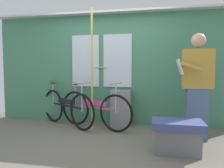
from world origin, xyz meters
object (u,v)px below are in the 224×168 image
(passenger_reading_newspaper, at_px, (197,84))
(handrail_pole, at_px, (92,70))
(bench_seat_corner, at_px, (177,136))
(trash_bin_by_wall, at_px, (121,108))
(bicycle_leaning_behind, at_px, (94,109))
(bicycle_near_door, at_px, (66,107))

(passenger_reading_newspaper, bearing_deg, handrail_pole, -5.75)
(bench_seat_corner, bearing_deg, passenger_reading_newspaper, 61.12)
(passenger_reading_newspaper, xyz_separation_m, bench_seat_corner, (-0.36, -0.65, -0.68))
(passenger_reading_newspaper, relative_size, trash_bin_by_wall, 2.37)
(bicycle_leaning_behind, height_order, bench_seat_corner, bicycle_leaning_behind)
(bench_seat_corner, bearing_deg, bicycle_near_door, 153.58)
(trash_bin_by_wall, distance_m, bench_seat_corner, 1.59)
(bicycle_near_door, xyz_separation_m, passenger_reading_newspaper, (2.45, -0.39, 0.54))
(handrail_pole, xyz_separation_m, bench_seat_corner, (1.48, -0.85, -0.91))
(trash_bin_by_wall, height_order, bench_seat_corner, trash_bin_by_wall)
(bicycle_near_door, height_order, passenger_reading_newspaper, passenger_reading_newspaper)
(handrail_pole, bearing_deg, bicycle_near_door, 163.20)
(bicycle_near_door, height_order, trash_bin_by_wall, bicycle_near_door)
(bicycle_near_door, relative_size, bench_seat_corner, 2.10)
(passenger_reading_newspaper, xyz_separation_m, handrail_pole, (-1.84, 0.21, 0.23))
(trash_bin_by_wall, relative_size, bench_seat_corner, 1.05)
(bicycle_leaning_behind, xyz_separation_m, passenger_reading_newspaper, (1.84, -0.33, 0.54))
(bicycle_near_door, distance_m, trash_bin_by_wall, 1.12)
(bicycle_near_door, bearing_deg, trash_bin_by_wall, 42.42)
(bicycle_leaning_behind, height_order, passenger_reading_newspaper, passenger_reading_newspaper)
(bicycle_leaning_behind, relative_size, passenger_reading_newspaper, 0.92)
(bicycle_near_door, distance_m, handrail_pole, 1.00)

